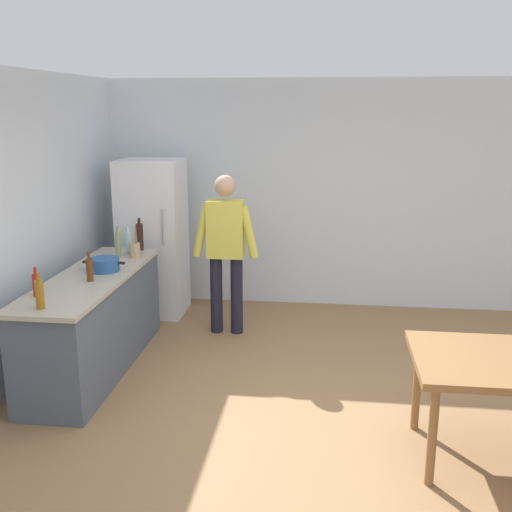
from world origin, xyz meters
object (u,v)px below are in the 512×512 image
object	(u,v)px
refrigerator	(153,238)
bottle_water_clear	(128,242)
cooking_pot	(104,265)
bottle_sauce_red	(36,284)
utensil_jar	(135,249)
bottle_vinegar_tall	(118,244)
bottle_wine_dark	(140,236)
bottle_beer_brown	(90,269)
person	(226,244)
bottle_oil_amber	(40,294)

from	to	relation	value
refrigerator	bottle_water_clear	size ratio (longest dim) A/B	6.00
refrigerator	cooking_pot	bearing A→B (deg)	-91.61
bottle_sauce_red	bottle_water_clear	bearing A→B (deg)	79.02
utensil_jar	bottle_vinegar_tall	xyz separation A→B (m)	(-0.16, -0.04, 0.06)
bottle_water_clear	bottle_vinegar_tall	distance (m)	0.14
utensil_jar	bottle_wine_dark	xyz separation A→B (m)	(-0.04, 0.31, 0.07)
bottle_vinegar_tall	cooking_pot	bearing A→B (deg)	-85.38
bottle_beer_brown	bottle_water_clear	size ratio (longest dim) A/B	0.87
person	bottle_water_clear	distance (m)	1.00
refrigerator	utensil_jar	size ratio (longest dim) A/B	5.62
bottle_vinegar_tall	utensil_jar	bearing A→B (deg)	14.41
person	bottle_water_clear	bearing A→B (deg)	-165.71
bottle_oil_amber	person	bearing A→B (deg)	61.39
bottle_wine_dark	bottle_sauce_red	size ratio (longest dim) A/B	1.42
utensil_jar	bottle_beer_brown	bearing A→B (deg)	-97.49
refrigerator	bottle_sauce_red	bearing A→B (deg)	-97.64
person	bottle_vinegar_tall	bearing A→B (deg)	-159.86
bottle_beer_brown	bottle_wine_dark	bearing A→B (deg)	86.56
bottle_wine_dark	bottle_oil_amber	bearing A→B (deg)	-94.60
bottle_vinegar_tall	bottle_oil_amber	bearing A→B (deg)	-91.53
bottle_oil_amber	bottle_sauce_red	size ratio (longest dim) A/B	1.17
utensil_jar	bottle_oil_amber	bearing A→B (deg)	-97.00
cooking_pot	bottle_wine_dark	bearing A→B (deg)	85.15
person	bottle_sauce_red	bearing A→B (deg)	-126.70
refrigerator	bottle_beer_brown	xyz separation A→B (m)	(-0.04, -1.77, 0.11)
bottle_wine_dark	utensil_jar	bearing A→B (deg)	-81.83
person	bottle_vinegar_tall	xyz separation A→B (m)	(-1.03, -0.38, 0.06)
bottle_beer_brown	bottle_sauce_red	distance (m)	0.53
bottle_water_clear	refrigerator	bearing A→B (deg)	88.44
utensil_jar	bottle_oil_amber	distance (m)	1.64
person	cooking_pot	xyz separation A→B (m)	(-0.99, -0.89, -0.02)
bottle_wine_dark	bottle_beer_brown	size ratio (longest dim) A/B	1.31
refrigerator	person	distance (m)	1.10
cooking_pot	bottle_water_clear	world-z (taller)	bottle_water_clear
refrigerator	utensil_jar	bearing A→B (deg)	-85.10
person	utensil_jar	xyz separation A→B (m)	(-0.87, -0.34, 0.00)
bottle_water_clear	bottle_vinegar_tall	world-z (taller)	bottle_vinegar_tall
bottle_vinegar_tall	bottle_sauce_red	xyz separation A→B (m)	(-0.22, -1.30, -0.04)
person	bottle_sauce_red	distance (m)	2.09
cooking_pot	bottle_oil_amber	size ratio (longest dim) A/B	1.43
utensil_jar	bottle_water_clear	bearing A→B (deg)	137.45
bottle_beer_brown	bottle_water_clear	distance (m)	0.97
cooking_pot	bottle_wine_dark	distance (m)	0.86
refrigerator	cooking_pot	size ratio (longest dim) A/B	4.50
refrigerator	cooking_pot	world-z (taller)	refrigerator
person	refrigerator	bearing A→B (deg)	149.77
refrigerator	bottle_beer_brown	world-z (taller)	refrigerator
bottle_wine_dark	bottle_beer_brown	bearing A→B (deg)	-93.44
utensil_jar	bottle_vinegar_tall	bearing A→B (deg)	-165.59
bottle_beer_brown	bottle_water_clear	xyz separation A→B (m)	(0.02, 0.97, 0.02)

